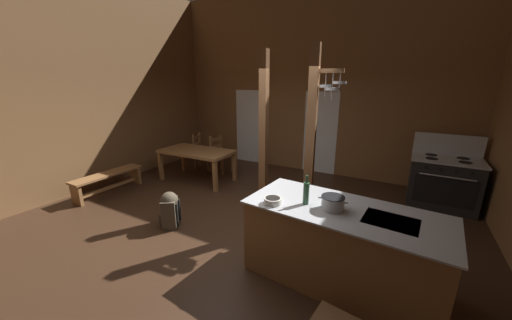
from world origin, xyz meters
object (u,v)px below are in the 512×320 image
object	(u,v)px
kitchen_island	(340,246)
stockpot_on_counter	(333,203)
bottle_tall_on_counter	(306,193)
ladderback_chair_by_post	(202,152)
backpack	(170,208)
stove_range	(443,182)
bench_along_left_wall	(108,179)
dining_table	(197,154)
mixing_bowl_on_counter	(273,201)
ladderback_chair_near_window	(220,155)

from	to	relation	value
kitchen_island	stockpot_on_counter	xyz separation A→B (m)	(-0.12, -0.07, 0.54)
stockpot_on_counter	bottle_tall_on_counter	xyz separation A→B (m)	(-0.30, -0.01, 0.06)
kitchen_island	ladderback_chair_by_post	size ratio (longest dim) A/B	2.35
kitchen_island	backpack	world-z (taller)	kitchen_island
stove_range	ladderback_chair_by_post	xyz separation A→B (m)	(-5.49, -0.36, -0.03)
bench_along_left_wall	stockpot_on_counter	world-z (taller)	stockpot_on_counter
kitchen_island	backpack	size ratio (longest dim) A/B	3.75
stove_range	dining_table	world-z (taller)	stove_range
ladderback_chair_by_post	bottle_tall_on_counter	bearing A→B (deg)	-35.36
backpack	mixing_bowl_on_counter	bearing A→B (deg)	-6.05
bench_along_left_wall	stove_range	bearing A→B (deg)	23.92
ladderback_chair_by_post	backpack	xyz separation A→B (m)	(1.59, -2.71, -0.14)
bottle_tall_on_counter	backpack	bearing A→B (deg)	179.37
bench_along_left_wall	backpack	world-z (taller)	backpack
bench_along_left_wall	dining_table	bearing A→B (deg)	53.43
mixing_bowl_on_counter	kitchen_island	bearing A→B (deg)	19.04
stove_range	ladderback_chair_by_post	distance (m)	5.50
dining_table	ladderback_chair_by_post	xyz separation A→B (m)	(-0.54, 0.82, -0.20)
ladderback_chair_by_post	kitchen_island	bearing A→B (deg)	-31.85
mixing_bowl_on_counter	dining_table	bearing A→B (deg)	144.84
kitchen_island	ladderback_chair_by_post	bearing A→B (deg)	148.15
ladderback_chair_near_window	backpack	world-z (taller)	ladderback_chair_near_window
mixing_bowl_on_counter	ladderback_chair_by_post	bearing A→B (deg)	140.38
bench_along_left_wall	bottle_tall_on_counter	bearing A→B (deg)	-5.07
ladderback_chair_near_window	ladderback_chair_by_post	distance (m)	0.61
backpack	mixing_bowl_on_counter	world-z (taller)	mixing_bowl_on_counter
kitchen_island	stove_range	size ratio (longest dim) A/B	1.69
kitchen_island	bench_along_left_wall	size ratio (longest dim) A/B	1.56
bench_along_left_wall	backpack	xyz separation A→B (m)	(2.18, -0.37, 0.01)
dining_table	bench_along_left_wall	size ratio (longest dim) A/B	1.20
dining_table	bench_along_left_wall	xyz separation A→B (m)	(-1.13, -1.52, -0.35)
dining_table	mixing_bowl_on_counter	xyz separation A→B (m)	(2.98, -2.10, 0.31)
kitchen_island	dining_table	bearing A→B (deg)	153.78
ladderback_chair_near_window	stove_range	bearing A→B (deg)	4.30
ladderback_chair_near_window	bench_along_left_wall	distance (m)	2.62
kitchen_island	stockpot_on_counter	bearing A→B (deg)	-150.50
bench_along_left_wall	ladderback_chair_by_post	bearing A→B (deg)	75.85
ladderback_chair_near_window	stockpot_on_counter	world-z (taller)	stockpot_on_counter
ladderback_chair_by_post	dining_table	bearing A→B (deg)	-56.48
ladderback_chair_near_window	stockpot_on_counter	size ratio (longest dim) A/B	2.93
backpack	kitchen_island	bearing A→B (deg)	1.17
ladderback_chair_by_post	backpack	distance (m)	3.14
stockpot_on_counter	ladderback_chair_near_window	bearing A→B (deg)	142.64
ladderback_chair_near_window	backpack	size ratio (longest dim) A/B	1.59
ladderback_chair_by_post	bench_along_left_wall	world-z (taller)	ladderback_chair_by_post
backpack	bottle_tall_on_counter	size ratio (longest dim) A/B	1.71
dining_table	bottle_tall_on_counter	world-z (taller)	bottle_tall_on_counter
mixing_bowl_on_counter	bottle_tall_on_counter	distance (m)	0.39
bench_along_left_wall	ladderback_chair_near_window	bearing A→B (deg)	62.75
backpack	bottle_tall_on_counter	distance (m)	2.39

